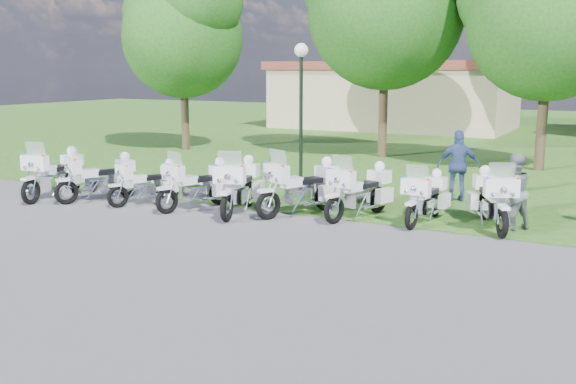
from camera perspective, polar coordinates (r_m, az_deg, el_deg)
The scene contains 17 objects.
ground at distance 13.78m, azimuth -5.68°, elevation -4.37°, with size 100.00×100.00×0.00m, color #57575D.
grass_lawn at distance 38.88m, azimuth 17.28°, elevation 5.02°, with size 100.00×48.00×0.01m, color #2D551B.
motorcycle_0 at distance 19.44m, azimuth -19.99°, elevation 1.60°, with size 1.09×2.49×1.68m.
motorcycle_1 at distance 18.63m, azimuth -16.30°, elevation 1.32°, with size 1.38×2.21×1.59m.
motorcycle_2 at distance 17.84m, azimuth -12.33°, elevation 0.90°, with size 1.21×2.03×1.44m.
motorcycle_3 at distance 16.98m, azimuth -8.01°, elevation 0.74°, with size 1.21×2.26×1.57m.
motorcycle_4 at distance 16.32m, azimuth -4.31°, elevation 0.59°, with size 1.24×2.47×1.69m.
motorcycle_5 at distance 16.14m, azimuth 1.30°, elevation 0.53°, with size 1.49×2.37×1.71m.
motorcycle_6 at distance 15.90m, azimuth 6.49°, elevation 0.16°, with size 1.21×2.35×1.62m.
motorcycle_7 at distance 15.64m, azimuth 12.18°, elevation -0.42°, with size 0.80×2.19×1.47m.
motorcycle_8 at distance 15.53m, azimuth 17.64°, elevation -0.53°, with size 1.42×2.25×1.63m.
lamp_post at distance 20.78m, azimuth 1.17°, elevation 10.05°, with size 0.44×0.44×4.43m.
tree_0 at distance 29.71m, azimuth -9.40°, elevation 14.35°, with size 6.24×5.32×8.32m.
tree_2 at distance 24.94m, azimuth 22.21°, elevation 15.26°, with size 6.65×5.67×8.86m.
building_west at distance 41.28m, azimuth 9.45°, elevation 8.54°, with size 14.56×8.32×4.10m.
bystander_b at distance 15.40m, azimuth 19.39°, elevation -0.00°, with size 0.85×0.66×1.74m, color gray.
bystander_c at distance 18.35m, azimuth 14.91°, elevation 2.26°, with size 1.15×0.48×1.97m, color #364B82.
Camera 1 is at (7.50, -10.99, 3.60)m, focal length 40.00 mm.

